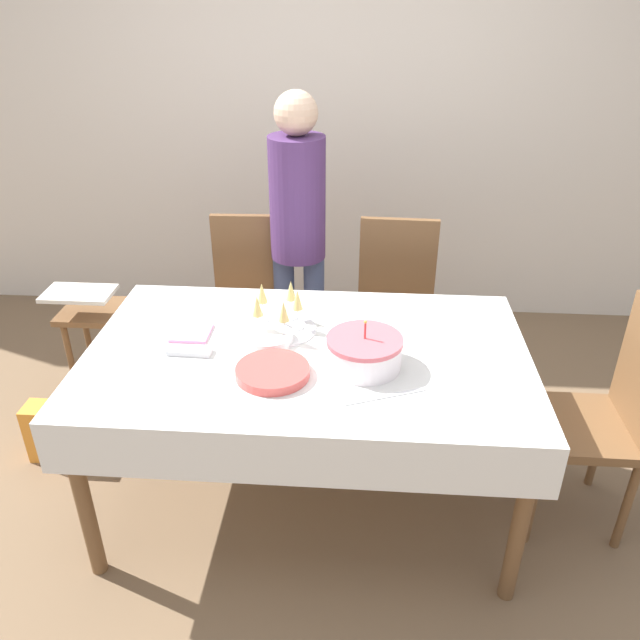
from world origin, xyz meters
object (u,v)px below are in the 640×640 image
(dining_chair_right_end, at_px, (605,410))
(person_standing, at_px, (298,222))
(high_chair, at_px, (93,325))
(gift_bag, at_px, (52,431))
(plate_stack_main, at_px, (273,372))
(champagne_tray, at_px, (279,312))
(birthday_cake, at_px, (364,352))
(plate_stack_dessert, at_px, (269,338))
(dining_chair_far_right, at_px, (395,306))
(dining_chair_far_left, at_px, (250,301))

(dining_chair_right_end, distance_m, person_standing, 1.65)
(person_standing, distance_m, high_chair, 1.17)
(dining_chair_right_end, height_order, high_chair, dining_chair_right_end)
(dining_chair_right_end, relative_size, person_standing, 0.61)
(high_chair, relative_size, gift_bag, 2.45)
(plate_stack_main, bearing_deg, champagne_tray, 93.17)
(dining_chair_right_end, bearing_deg, person_standing, 144.76)
(gift_bag, bearing_deg, dining_chair_right_end, -4.44)
(birthday_cake, height_order, plate_stack_dessert, birthday_cake)
(plate_stack_dessert, bearing_deg, plate_stack_main, -78.58)
(birthday_cake, bearing_deg, dining_chair_far_right, 80.25)
(dining_chair_far_left, height_order, plate_stack_main, dining_chair_far_left)
(plate_stack_main, height_order, high_chair, plate_stack_main)
(dining_chair_right_end, bearing_deg, plate_stack_main, -171.67)
(dining_chair_far_left, distance_m, dining_chair_far_right, 0.76)
(plate_stack_dessert, height_order, high_chair, plate_stack_dessert)
(plate_stack_main, bearing_deg, plate_stack_dessert, 101.42)
(high_chair, bearing_deg, dining_chair_right_end, -15.14)
(plate_stack_main, relative_size, person_standing, 0.17)
(dining_chair_far_left, height_order, champagne_tray, dining_chair_far_left)
(plate_stack_main, bearing_deg, dining_chair_far_right, 64.57)
(high_chair, xyz_separation_m, gift_bag, (-0.08, -0.44, -0.34))
(dining_chair_far_right, height_order, champagne_tray, dining_chair_far_right)
(high_chair, bearing_deg, person_standing, 15.68)
(plate_stack_main, bearing_deg, dining_chair_far_left, 104.87)
(champagne_tray, bearing_deg, dining_chair_far_right, 53.68)
(birthday_cake, height_order, champagne_tray, birthday_cake)
(dining_chair_far_left, xyz_separation_m, high_chair, (-0.78, -0.21, -0.06))
(dining_chair_far_right, xyz_separation_m, gift_bag, (-1.63, -0.66, -0.40))
(dining_chair_far_left, bearing_deg, dining_chair_far_right, -0.00)
(dining_chair_far_left, bearing_deg, high_chair, -164.84)
(dining_chair_right_end, distance_m, gift_bag, 2.46)
(champagne_tray, distance_m, person_standing, 0.78)
(champagne_tray, height_order, plate_stack_dessert, champagne_tray)
(plate_stack_main, bearing_deg, high_chair, 142.09)
(plate_stack_dessert, xyz_separation_m, gift_bag, (-1.09, 0.14, -0.64))
(dining_chair_far_right, bearing_deg, high_chair, -172.21)
(dining_chair_far_left, distance_m, plate_stack_main, 1.10)
(plate_stack_main, distance_m, high_chair, 1.37)
(dining_chair_far_left, bearing_deg, champagne_tray, -69.79)
(plate_stack_dessert, bearing_deg, dining_chair_right_end, -2.25)
(champagne_tray, height_order, person_standing, person_standing)
(birthday_cake, distance_m, champagne_tray, 0.43)
(dining_chair_far_left, height_order, plate_stack_dessert, dining_chair_far_left)
(dining_chair_right_end, relative_size, plate_stack_main, 3.62)
(dining_chair_right_end, height_order, champagne_tray, dining_chair_right_end)
(dining_chair_far_left, xyz_separation_m, person_standing, (0.25, 0.08, 0.42))
(dining_chair_far_left, relative_size, high_chair, 1.38)
(person_standing, bearing_deg, champagne_tray, -89.83)
(dining_chair_right_end, height_order, person_standing, person_standing)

